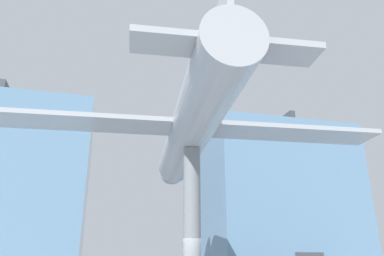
{
  "coord_description": "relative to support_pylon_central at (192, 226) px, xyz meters",
  "views": [
    {
      "loc": [
        -3.53,
        -13.37,
        1.65
      ],
      "look_at": [
        0.0,
        0.0,
        6.69
      ],
      "focal_mm": 35.0,
      "sensor_mm": 36.0,
      "label": 1
    }
  ],
  "objects": [
    {
      "name": "suspended_airplane",
      "position": [
        0.02,
        0.24,
        3.78
      ],
      "size": [
        15.32,
        14.49,
        2.69
      ],
      "rotation": [
        0.0,
        0.0,
        -0.1
      ],
      "color": "#93999E",
      "rests_on": "support_pylon_central"
    },
    {
      "name": "glass_pavilion_right",
      "position": [
        9.05,
        12.3,
        2.52
      ],
      "size": [
        10.15,
        10.15,
        11.46
      ],
      "color": "slate",
      "rests_on": "ground_plane"
    },
    {
      "name": "support_pylon_central",
      "position": [
        0.0,
        0.0,
        0.0
      ],
      "size": [
        0.64,
        0.64,
        5.84
      ],
      "color": "slate",
      "rests_on": "ground_plane"
    },
    {
      "name": "glass_pavilion_left",
      "position": [
        -9.05,
        12.3,
        2.52
      ],
      "size": [
        10.15,
        10.15,
        11.46
      ],
      "color": "slate",
      "rests_on": "ground_plane"
    }
  ]
}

